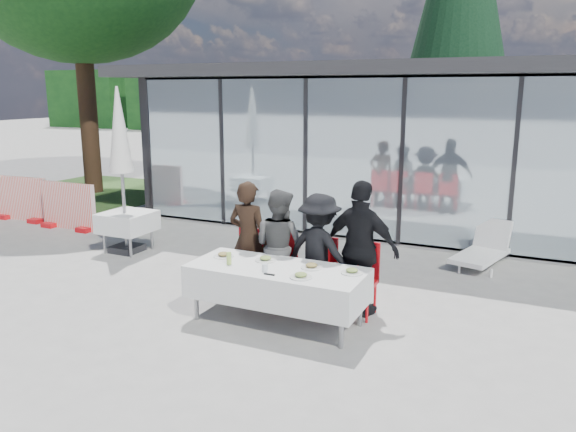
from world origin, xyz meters
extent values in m
plane|color=gray|center=(0.00, 0.00, 0.00)|extent=(90.00, 90.00, 0.00)
cube|color=gray|center=(2.00, 8.00, 0.05)|extent=(14.00, 8.00, 0.10)
cube|color=black|center=(2.00, 11.90, 1.60)|extent=(14.00, 0.20, 3.20)
cube|color=black|center=(-4.90, 8.00, 1.60)|extent=(0.20, 8.00, 3.20)
cube|color=silver|center=(2.00, 4.03, 1.60)|extent=(13.60, 0.06, 3.10)
cube|color=#2D2D30|center=(2.00, 7.60, 3.32)|extent=(14.80, 8.80, 0.24)
cube|color=#262628|center=(-4.80, 4.03, 1.60)|extent=(0.08, 0.10, 3.10)
cube|color=#262628|center=(-2.86, 4.03, 1.60)|extent=(0.08, 0.10, 3.10)
cube|color=#262628|center=(-0.91, 4.03, 1.60)|extent=(0.08, 0.10, 3.10)
cube|color=#262628|center=(1.03, 4.03, 1.60)|extent=(0.08, 0.10, 3.10)
cube|color=#262628|center=(2.97, 4.03, 1.60)|extent=(0.08, 0.10, 3.10)
cube|color=red|center=(-0.50, 6.50, 0.45)|extent=(0.45, 0.45, 0.90)
cube|color=red|center=(1.00, 7.00, 0.45)|extent=(0.45, 0.45, 0.90)
cube|color=red|center=(3.50, 6.50, 0.45)|extent=(0.45, 0.45, 0.90)
cube|color=black|center=(-30.00, 28.00, 2.20)|extent=(6.50, 2.00, 4.40)
cube|color=black|center=(-22.00, 28.00, 2.20)|extent=(6.50, 2.00, 4.40)
cube|color=black|center=(-14.00, 28.00, 2.20)|extent=(6.50, 2.00, 4.40)
cube|color=black|center=(-6.00, 28.00, 2.20)|extent=(6.50, 2.00, 4.40)
cube|color=black|center=(2.00, 28.00, 2.20)|extent=(6.50, 2.00, 4.40)
cube|color=silver|center=(0.50, -0.20, 0.54)|extent=(2.26, 0.96, 0.42)
cylinder|color=gray|center=(-0.50, -0.55, 0.35)|extent=(0.06, 0.06, 0.71)
cylinder|color=gray|center=(1.50, -0.55, 0.35)|extent=(0.06, 0.06, 0.71)
cylinder|color=gray|center=(-0.50, 0.15, 0.35)|extent=(0.06, 0.06, 0.71)
cylinder|color=gray|center=(1.50, 0.15, 0.35)|extent=(0.06, 0.06, 0.71)
imported|color=black|center=(-0.31, 0.54, 0.84)|extent=(0.63, 0.63, 1.69)
cube|color=red|center=(-0.31, 0.46, 0.45)|extent=(0.44, 0.44, 0.05)
cube|color=red|center=(-0.31, 0.66, 0.70)|extent=(0.44, 0.04, 0.55)
cylinder|color=red|center=(-0.49, 0.28, 0.21)|extent=(0.04, 0.04, 0.43)
cylinder|color=red|center=(-0.13, 0.28, 0.21)|extent=(0.04, 0.04, 0.43)
cylinder|color=red|center=(-0.49, 0.64, 0.21)|extent=(0.04, 0.04, 0.43)
cylinder|color=red|center=(-0.13, 0.64, 0.21)|extent=(0.04, 0.04, 0.43)
imported|color=#515151|center=(0.18, 0.54, 0.80)|extent=(0.95, 0.95, 1.61)
cube|color=red|center=(0.18, 0.46, 0.45)|extent=(0.44, 0.44, 0.05)
cube|color=red|center=(0.18, 0.66, 0.70)|extent=(0.44, 0.04, 0.55)
cylinder|color=red|center=(0.00, 0.28, 0.21)|extent=(0.04, 0.04, 0.43)
cylinder|color=red|center=(0.36, 0.28, 0.21)|extent=(0.04, 0.04, 0.43)
cylinder|color=red|center=(0.00, 0.64, 0.21)|extent=(0.04, 0.04, 0.43)
cylinder|color=red|center=(0.36, 0.64, 0.21)|extent=(0.04, 0.04, 0.43)
imported|color=black|center=(0.79, 0.54, 0.80)|extent=(1.24, 1.24, 1.59)
cube|color=red|center=(0.79, 0.46, 0.45)|extent=(0.44, 0.44, 0.05)
cube|color=red|center=(0.79, 0.66, 0.70)|extent=(0.44, 0.04, 0.55)
cylinder|color=red|center=(0.61, 0.28, 0.21)|extent=(0.04, 0.04, 0.43)
cylinder|color=red|center=(0.97, 0.28, 0.21)|extent=(0.04, 0.04, 0.43)
cylinder|color=red|center=(0.61, 0.64, 0.21)|extent=(0.04, 0.04, 0.43)
cylinder|color=red|center=(0.97, 0.64, 0.21)|extent=(0.04, 0.04, 0.43)
imported|color=black|center=(1.38, 0.54, 0.90)|extent=(1.23, 1.23, 1.81)
cube|color=red|center=(1.38, 0.46, 0.45)|extent=(0.44, 0.44, 0.05)
cube|color=red|center=(1.38, 0.66, 0.70)|extent=(0.44, 0.04, 0.55)
cylinder|color=red|center=(1.20, 0.28, 0.21)|extent=(0.04, 0.04, 0.43)
cylinder|color=red|center=(1.56, 0.28, 0.21)|extent=(0.04, 0.04, 0.43)
cylinder|color=red|center=(1.20, 0.64, 0.21)|extent=(0.04, 0.04, 0.43)
cylinder|color=red|center=(1.56, 0.64, 0.21)|extent=(0.04, 0.04, 0.43)
cylinder|color=silver|center=(-0.34, -0.10, 0.76)|extent=(0.27, 0.27, 0.01)
ellipsoid|color=#AB7A44|center=(-0.34, -0.10, 0.79)|extent=(0.15, 0.15, 0.05)
cylinder|color=silver|center=(0.25, -0.02, 0.76)|extent=(0.27, 0.27, 0.01)
ellipsoid|color=#3E702A|center=(0.25, -0.02, 0.79)|extent=(0.15, 0.15, 0.05)
cylinder|color=silver|center=(0.92, -0.05, 0.76)|extent=(0.27, 0.27, 0.01)
ellipsoid|color=#AB7A44|center=(0.92, -0.05, 0.79)|extent=(0.15, 0.15, 0.05)
cylinder|color=silver|center=(1.44, -0.03, 0.76)|extent=(0.27, 0.27, 0.01)
ellipsoid|color=#3E702A|center=(1.44, -0.03, 0.79)|extent=(0.15, 0.15, 0.05)
cylinder|color=silver|center=(0.95, -0.45, 0.76)|extent=(0.27, 0.27, 0.01)
ellipsoid|color=#3E702A|center=(0.95, -0.45, 0.79)|extent=(0.15, 0.15, 0.05)
cylinder|color=#A1C953|center=(-0.10, -0.35, 0.83)|extent=(0.06, 0.06, 0.16)
cylinder|color=silver|center=(0.46, -0.43, 0.80)|extent=(0.07, 0.07, 0.10)
cube|color=black|center=(0.56, -0.51, 0.76)|extent=(0.14, 0.03, 0.01)
cube|color=silver|center=(-3.44, 1.58, 0.56)|extent=(0.86, 0.86, 0.36)
cylinder|color=gray|center=(-3.74, 1.28, 0.36)|extent=(0.05, 0.05, 0.72)
cylinder|color=gray|center=(-3.14, 1.28, 0.36)|extent=(0.05, 0.05, 0.72)
cylinder|color=gray|center=(-3.74, 1.88, 0.36)|extent=(0.05, 0.05, 0.72)
cylinder|color=gray|center=(-3.14, 1.88, 0.36)|extent=(0.05, 0.05, 0.72)
cube|color=red|center=(3.61, 4.46, 0.45)|extent=(0.62, 0.62, 0.05)
cube|color=red|center=(3.74, 4.31, 0.70)|extent=(0.36, 0.32, 0.55)
cylinder|color=red|center=(3.43, 4.28, 0.21)|extent=(0.04, 0.04, 0.43)
cylinder|color=red|center=(3.79, 4.28, 0.21)|extent=(0.04, 0.04, 0.43)
cylinder|color=red|center=(3.43, 4.64, 0.21)|extent=(0.04, 0.04, 0.43)
cylinder|color=red|center=(3.79, 4.64, 0.21)|extent=(0.04, 0.04, 0.43)
cube|color=black|center=(-3.45, 1.54, 0.06)|extent=(0.50, 0.50, 0.12)
cylinder|color=gray|center=(-3.45, 1.54, 1.35)|extent=(0.06, 0.06, 2.70)
cone|color=white|center=(-3.45, 1.54, 2.25)|extent=(0.44, 0.44, 1.51)
cube|color=red|center=(-5.77, 2.43, 0.50)|extent=(1.40, 0.12, 1.00)
cube|color=red|center=(-6.27, 2.43, 0.05)|extent=(0.30, 0.45, 0.10)
cube|color=red|center=(-5.27, 2.43, 0.05)|extent=(0.30, 0.45, 0.10)
cube|color=red|center=(-7.37, 2.58, 0.50)|extent=(1.40, 0.22, 1.00)
cube|color=red|center=(-7.87, 2.58, 0.05)|extent=(0.30, 0.45, 0.10)
cube|color=red|center=(-6.87, 2.58, 0.05)|extent=(0.30, 0.45, 0.10)
cube|color=white|center=(2.58, 3.40, 0.18)|extent=(0.91, 1.41, 0.08)
cube|color=white|center=(2.72, 3.93, 0.45)|extent=(0.65, 0.41, 0.54)
cylinder|color=white|center=(2.33, 2.85, 0.07)|extent=(0.04, 0.04, 0.14)
cylinder|color=white|center=(2.83, 2.85, 0.07)|extent=(0.04, 0.04, 0.14)
cylinder|color=white|center=(2.33, 3.95, 0.07)|extent=(0.04, 0.04, 0.14)
cylinder|color=white|center=(2.83, 3.95, 0.07)|extent=(0.04, 0.04, 0.14)
cylinder|color=#382316|center=(-8.50, 6.00, 2.20)|extent=(0.50, 0.50, 4.40)
cylinder|color=#382316|center=(0.50, 13.00, 1.00)|extent=(0.44, 0.44, 2.00)
cube|color=#385926|center=(-8.50, 6.00, 0.01)|extent=(5.00, 5.00, 0.02)
camera|label=1|loc=(3.49, -6.28, 2.94)|focal=35.00mm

